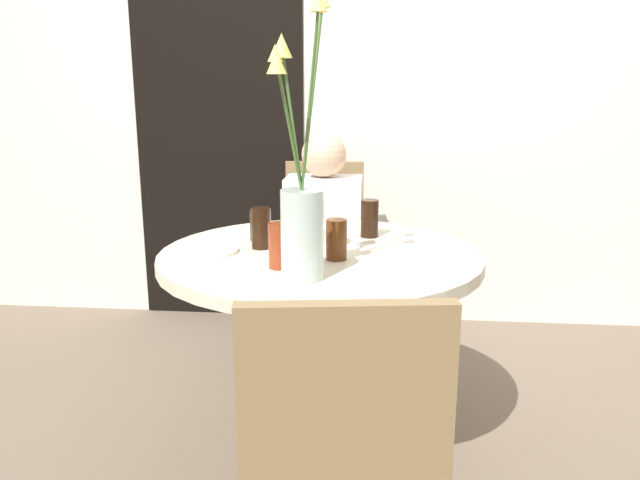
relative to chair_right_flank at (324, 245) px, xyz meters
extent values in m
plane|color=#6B5B4C|center=(0.07, -0.92, -0.50)|extent=(16.00, 16.00, 0.00)
cube|color=silver|center=(0.07, 0.40, 0.80)|extent=(8.00, 0.05, 2.60)
cube|color=black|center=(-0.59, 0.36, 0.52)|extent=(0.90, 0.01, 2.05)
cylinder|color=beige|center=(0.07, -0.92, 0.19)|extent=(1.07, 1.07, 0.04)
cylinder|color=silver|center=(0.07, -0.92, -0.15)|extent=(0.12, 0.12, 0.64)
cylinder|color=silver|center=(0.07, -0.92, -0.49)|extent=(0.43, 0.43, 0.03)
cube|color=#9E896B|center=(0.01, -0.08, -0.09)|extent=(0.43, 0.43, 0.04)
cube|color=olive|center=(-0.01, 0.10, 0.16)|extent=(0.38, 0.06, 0.46)
cylinder|color=olive|center=(-0.15, -0.26, -0.30)|extent=(0.03, 0.03, 0.40)
cylinder|color=olive|center=(0.19, -0.24, -0.30)|extent=(0.03, 0.03, 0.40)
cylinder|color=olive|center=(-0.18, 0.08, -0.30)|extent=(0.03, 0.03, 0.40)
cylinder|color=olive|center=(0.16, 0.10, -0.30)|extent=(0.03, 0.03, 0.40)
cube|color=olive|center=(0.20, -1.93, 0.16)|extent=(0.38, 0.09, 0.46)
cylinder|color=white|center=(0.04, -0.82, 0.25)|extent=(0.20, 0.20, 0.07)
cylinder|color=#E54C4C|center=(0.04, -0.82, 0.31)|extent=(0.01, 0.01, 0.04)
cylinder|color=#B2C6C1|center=(0.04, -1.22, 0.34)|extent=(0.12, 0.12, 0.26)
cylinder|color=#4C7538|center=(0.02, -1.29, 0.64)|extent=(0.05, 0.14, 0.34)
cone|color=#EFCC66|center=(0.00, -1.36, 0.80)|extent=(0.05, 0.05, 0.06)
cylinder|color=#4C7538|center=(0.01, -1.24, 0.65)|extent=(0.07, 0.05, 0.36)
cone|color=#EFCC66|center=(-0.02, -1.27, 0.83)|extent=(0.04, 0.04, 0.04)
cylinder|color=#4C7538|center=(0.07, -1.21, 0.72)|extent=(0.07, 0.02, 0.50)
cylinder|color=#4C7538|center=(0.07, -1.26, 0.71)|extent=(0.06, 0.09, 0.48)
cone|color=#EFCC66|center=(0.10, -1.30, 0.95)|extent=(0.04, 0.04, 0.05)
cylinder|color=#4C7538|center=(0.02, -1.23, 0.66)|extent=(0.06, 0.03, 0.38)
cone|color=#EFCC66|center=(0.00, -1.25, 0.85)|extent=(0.06, 0.06, 0.06)
cylinder|color=silver|center=(-0.31, -0.96, 0.22)|extent=(0.21, 0.21, 0.01)
cylinder|color=black|center=(-0.14, -0.89, 0.28)|extent=(0.07, 0.07, 0.14)
cylinder|color=black|center=(-0.16, -0.77, 0.27)|extent=(0.08, 0.08, 0.11)
cylinder|color=maroon|center=(-0.04, -1.12, 0.28)|extent=(0.08, 0.08, 0.14)
cylinder|color=black|center=(0.22, -0.69, 0.28)|extent=(0.07, 0.07, 0.14)
cylinder|color=#51280F|center=(0.13, -1.01, 0.28)|extent=(0.07, 0.07, 0.13)
cube|color=#383333|center=(0.01, -0.16, -0.28)|extent=(0.31, 0.24, 0.44)
cube|color=white|center=(0.01, -0.16, 0.14)|extent=(0.34, 0.24, 0.42)
sphere|color=#D1A889|center=(0.01, -0.16, 0.45)|extent=(0.20, 0.20, 0.20)
camera|label=1|loc=(0.25, -2.92, 0.74)|focal=35.00mm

